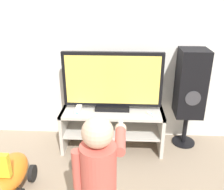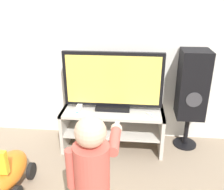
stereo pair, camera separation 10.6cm
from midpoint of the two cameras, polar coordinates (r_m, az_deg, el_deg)
ground_plane at (r=2.82m, az=0.83°, el=-14.10°), size 16.00×16.00×0.00m
wall_back at (r=2.83m, az=1.92°, el=14.72°), size 10.00×0.06×2.60m
tv_stand at (r=2.85m, az=1.25°, el=-6.20°), size 1.12×0.46×0.48m
television at (r=2.67m, az=1.37°, el=3.00°), size 1.07×0.20×0.64m
game_console at (r=2.73m, az=-6.53°, el=-3.23°), size 0.06×0.16×0.06m
remote_primary at (r=2.65m, az=10.09°, el=-4.66°), size 0.10×0.13×0.03m
child at (r=1.78m, az=-2.71°, el=-16.36°), size 0.37×0.53×0.97m
speaker_tower at (r=2.84m, az=18.85°, el=1.84°), size 0.30×0.31×1.14m
ride_on_toy at (r=2.50m, az=-22.03°, el=-15.90°), size 0.36×0.57×0.52m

